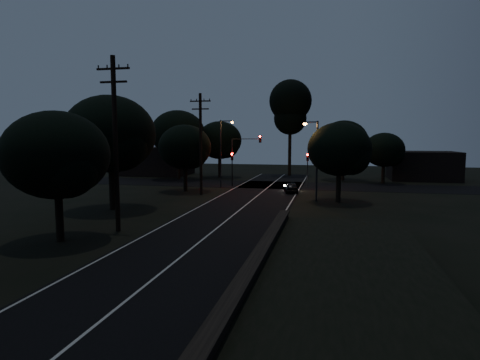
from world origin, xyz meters
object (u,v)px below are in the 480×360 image
at_px(signal_right, 308,164).
at_px(utility_pole_mid, 115,141).
at_px(streetlight_c, 315,155).
at_px(car, 291,187).
at_px(signal_left, 232,163).
at_px(utility_pole_far, 201,142).
at_px(tall_pine, 290,107).
at_px(streetlight_b, 315,148).
at_px(streetlight_a, 222,149).
at_px(signal_mast, 245,151).

bearing_deg(signal_right, utility_pole_mid, -112.99).
bearing_deg(streetlight_c, car, 115.93).
distance_m(signal_left, car, 9.19).
bearing_deg(signal_left, signal_right, 0.00).
distance_m(utility_pole_far, car, 10.96).
relative_size(utility_pole_far, streetlight_c, 1.40).
relative_size(utility_pole_mid, utility_pole_far, 1.05).
bearing_deg(utility_pole_far, car, 21.29).
height_order(utility_pole_far, tall_pine, tall_pine).
bearing_deg(tall_pine, utility_pole_far, -106.93).
distance_m(utility_pole_far, signal_left, 8.53).
xyz_separation_m(utility_pole_mid, streetlight_c, (11.83, 15.00, -1.39)).
bearing_deg(utility_pole_mid, car, 66.06).
xyz_separation_m(signal_left, car, (7.73, -4.43, -2.26)).
bearing_deg(utility_pole_mid, signal_left, 86.79).
xyz_separation_m(tall_pine, signal_left, (-5.60, -15.01, -7.87)).
bearing_deg(signal_left, utility_pole_far, -99.94).
height_order(utility_pole_mid, streetlight_b, utility_pole_mid).
bearing_deg(signal_right, streetlight_b, 80.00).
bearing_deg(car, streetlight_a, -26.27).
relative_size(utility_pole_mid, signal_mast, 1.76).
relative_size(tall_pine, signal_right, 3.62).
bearing_deg(streetlight_b, streetlight_c, -87.86).
relative_size(utility_pole_mid, tall_pine, 0.74).
relative_size(signal_right, streetlight_b, 0.51).
bearing_deg(utility_pole_far, signal_mast, 68.89).
height_order(signal_right, car, signal_right).
bearing_deg(streetlight_c, utility_pole_far, 170.40).
distance_m(tall_pine, signal_left, 17.85).
height_order(signal_left, streetlight_c, streetlight_c).
xyz_separation_m(streetlight_a, streetlight_c, (11.14, -8.00, -0.29)).
xyz_separation_m(utility_pole_mid, signal_mast, (3.09, 24.99, -1.40)).
xyz_separation_m(signal_left, streetlight_b, (9.91, 4.01, 1.80)).
distance_m(signal_right, streetlight_b, 4.45).
bearing_deg(streetlight_a, utility_pole_mid, -91.73).
bearing_deg(utility_pole_far, tall_pine, 73.07).
bearing_deg(signal_mast, utility_pole_mid, -97.04).
bearing_deg(signal_left, streetlight_c, -43.76).
bearing_deg(streetlight_b, utility_pole_far, -133.30).
distance_m(signal_left, streetlight_a, 2.77).
xyz_separation_m(streetlight_c, car, (-2.70, 5.56, -3.78)).
xyz_separation_m(signal_mast, car, (6.04, -4.43, -3.77)).
xyz_separation_m(utility_pole_far, streetlight_c, (11.83, -2.00, -1.13)).
bearing_deg(signal_right, utility_pole_far, -143.00).
distance_m(signal_mast, streetlight_b, 9.15).
distance_m(streetlight_a, streetlight_b, 12.19).
distance_m(signal_right, streetlight_a, 10.26).
distance_m(signal_mast, streetlight_a, 3.13).
relative_size(utility_pole_mid, streetlight_c, 1.47).
relative_size(tall_pine, car, 4.42).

